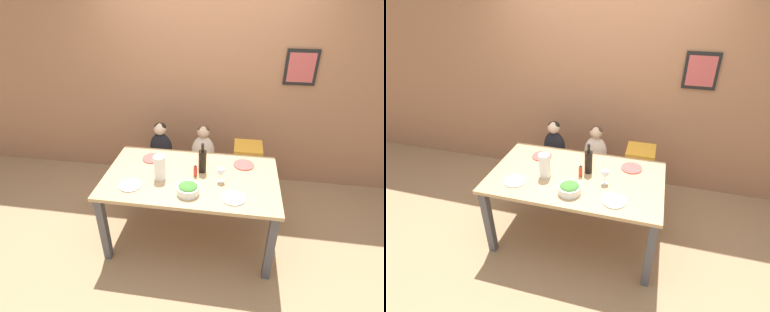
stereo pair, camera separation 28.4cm
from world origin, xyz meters
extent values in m
plane|color=#9E7A56|center=(0.00, 0.00, 0.00)|extent=(14.00, 14.00, 0.00)
cube|color=#9E6B4C|center=(0.00, 1.26, 1.35)|extent=(10.00, 0.06, 2.70)
cube|color=black|center=(1.08, 1.22, 1.55)|extent=(0.36, 0.02, 0.40)
cube|color=#B74C4C|center=(1.08, 1.20, 1.55)|extent=(0.29, 0.00, 0.33)
cube|color=tan|center=(0.00, 0.00, 0.76)|extent=(1.66, 0.96, 0.03)
cube|color=#4C4C51|center=(-0.77, -0.42, 0.37)|extent=(0.07, 0.07, 0.74)
cube|color=#4C4C51|center=(0.77, -0.42, 0.37)|extent=(0.07, 0.07, 0.74)
cube|color=#4C4C51|center=(-0.77, 0.42, 0.37)|extent=(0.07, 0.07, 0.74)
cube|color=#4C4C51|center=(0.77, 0.42, 0.37)|extent=(0.07, 0.07, 0.74)
cylinder|color=silver|center=(-0.63, 0.61, 0.20)|extent=(0.04, 0.04, 0.39)
cylinder|color=silver|center=(-0.34, 0.61, 0.20)|extent=(0.04, 0.04, 0.39)
cylinder|color=silver|center=(-0.63, 0.89, 0.20)|extent=(0.04, 0.04, 0.39)
cylinder|color=silver|center=(-0.34, 0.89, 0.20)|extent=(0.04, 0.04, 0.39)
cube|color=#2D2D33|center=(-0.49, 0.75, 0.42)|extent=(0.38, 0.39, 0.05)
cylinder|color=silver|center=(-0.11, 0.61, 0.20)|extent=(0.04, 0.04, 0.39)
cylinder|color=silver|center=(0.17, 0.61, 0.20)|extent=(0.04, 0.04, 0.39)
cylinder|color=silver|center=(-0.11, 0.89, 0.20)|extent=(0.04, 0.04, 0.39)
cylinder|color=silver|center=(0.17, 0.89, 0.20)|extent=(0.04, 0.04, 0.39)
cube|color=#2D2D33|center=(0.03, 0.75, 0.42)|extent=(0.38, 0.39, 0.05)
cylinder|color=silver|center=(0.44, 0.63, 0.35)|extent=(0.04, 0.04, 0.70)
cylinder|color=silver|center=(0.68, 0.63, 0.35)|extent=(0.04, 0.04, 0.70)
cylinder|color=silver|center=(0.44, 0.87, 0.35)|extent=(0.04, 0.04, 0.70)
cylinder|color=silver|center=(0.68, 0.87, 0.35)|extent=(0.04, 0.04, 0.70)
cube|color=gold|center=(0.56, 0.75, 0.73)|extent=(0.32, 0.33, 0.05)
ellipsoid|color=black|center=(-0.49, 0.75, 0.64)|extent=(0.27, 0.16, 0.39)
sphere|color=beige|center=(-0.49, 0.75, 0.89)|extent=(0.14, 0.14, 0.14)
ellipsoid|color=black|center=(-0.49, 0.76, 0.91)|extent=(0.14, 0.14, 0.10)
ellipsoid|color=beige|center=(0.03, 0.75, 0.64)|extent=(0.27, 0.16, 0.39)
sphere|color=#D6AD89|center=(0.03, 0.75, 0.89)|extent=(0.14, 0.14, 0.14)
ellipsoid|color=#473323|center=(0.03, 0.76, 0.91)|extent=(0.14, 0.14, 0.10)
cylinder|color=black|center=(0.10, 0.10, 0.89)|extent=(0.08, 0.08, 0.23)
cylinder|color=black|center=(0.10, 0.10, 1.04)|extent=(0.03, 0.03, 0.08)
cylinder|color=black|center=(0.10, 0.10, 1.07)|extent=(0.03, 0.03, 0.02)
cylinder|color=white|center=(-0.28, -0.08, 0.90)|extent=(0.11, 0.11, 0.24)
cylinder|color=white|center=(0.29, -0.05, 0.78)|extent=(0.06, 0.06, 0.00)
cylinder|color=white|center=(0.29, -0.05, 0.82)|extent=(0.01, 0.01, 0.07)
ellipsoid|color=white|center=(0.29, -0.05, 0.89)|extent=(0.07, 0.07, 0.09)
cylinder|color=white|center=(0.02, -0.27, 0.82)|extent=(0.20, 0.20, 0.07)
ellipsoid|color=#3D752D|center=(0.02, -0.27, 0.85)|extent=(0.17, 0.17, 0.05)
cylinder|color=silver|center=(-0.53, -0.24, 0.79)|extent=(0.21, 0.21, 0.01)
cylinder|color=#D14C47|center=(-0.45, 0.25, 0.79)|extent=(0.21, 0.21, 0.01)
cylinder|color=#D14C47|center=(0.50, 0.27, 0.79)|extent=(0.21, 0.21, 0.01)
cylinder|color=silver|center=(0.42, -0.29, 0.79)|extent=(0.21, 0.21, 0.01)
cylinder|color=red|center=(0.04, 0.01, 0.83)|extent=(0.04, 0.04, 0.11)
cone|color=black|center=(0.04, 0.01, 0.89)|extent=(0.03, 0.03, 0.02)
camera|label=1|loc=(0.37, -2.35, 2.41)|focal=28.00mm
camera|label=2|loc=(0.65, -2.29, 2.41)|focal=28.00mm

